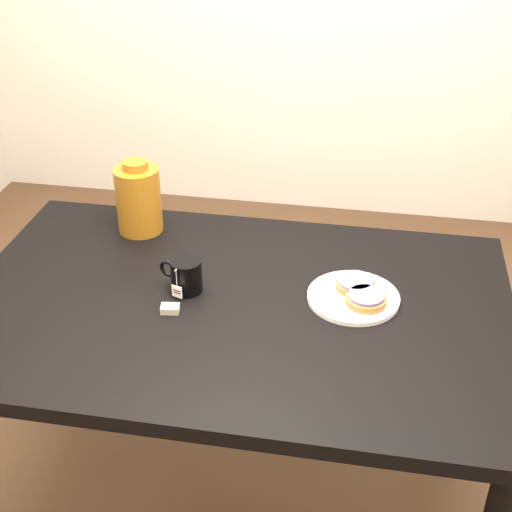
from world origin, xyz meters
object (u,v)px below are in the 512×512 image
bagel_front (366,299)px  bagel_package (138,199)px  mug (186,275)px  teabag_pouch (170,309)px  plate (353,297)px  bagel_back (355,284)px  table (235,328)px

bagel_front → bagel_package: bagel_package is taller
mug → teabag_pouch: 0.11m
plate → bagel_back: size_ratio=1.68×
plate → bagel_back: bagel_back is taller
teabag_pouch → bagel_package: 0.45m
plate → bagel_back: (0.00, 0.03, 0.02)m
mug → teabag_pouch: size_ratio=2.88×
table → plate: (0.30, 0.06, 0.09)m
bagel_back → teabag_pouch: 0.48m
bagel_front → bagel_back: bearing=116.1°
bagel_front → mug: mug is taller
table → bagel_front: bearing=6.0°
mug → bagel_package: 0.37m
table → bagel_back: (0.30, 0.10, 0.11)m
plate → bagel_front: bearing=-41.8°
bagel_package → bagel_front: bearing=-22.7°
teabag_pouch → bagel_front: bearing=12.5°
table → bagel_back: 0.33m
bagel_front → mug: bearing=-179.3°
mug → plate: bearing=22.4°
bagel_front → bagel_package: bearing=157.3°
table → bagel_package: bagel_package is taller
bagel_back → teabag_pouch: bagel_back is taller
bagel_front → mug: (-0.46, -0.01, 0.02)m
bagel_front → bagel_package: size_ratio=0.63×
plate → mug: 0.43m
bagel_front → teabag_pouch: size_ratio=3.10×
teabag_pouch → table: bearing=25.8°
mug → bagel_front: bearing=18.6°
bagel_back → plate: bearing=-92.2°
bagel_package → teabag_pouch: bearing=-62.6°
table → mug: mug is taller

